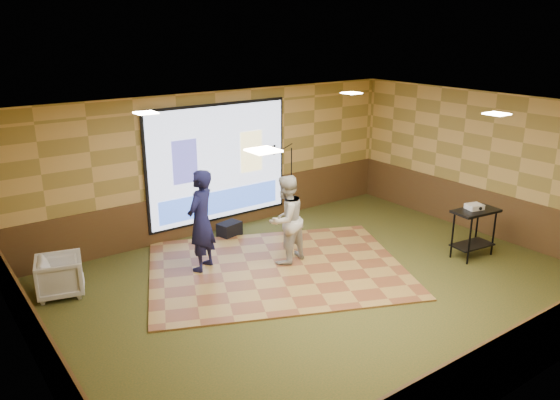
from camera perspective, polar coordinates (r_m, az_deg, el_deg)
ground at (r=9.49m, az=4.41°, el=-9.11°), size 9.00×9.00×0.00m
room_shell at (r=8.74m, az=4.73°, el=3.21°), size 9.04×7.04×3.02m
wainscot_back at (r=11.95m, az=-6.33°, el=-0.87°), size 9.00×0.04×0.95m
wainscot_front at (r=7.33m, az=22.95°, el=-15.20°), size 9.00×0.04×0.95m
wainscot_left at (r=7.54m, az=-23.49°, el=-14.28°), size 0.04×7.00×0.95m
wainscot_right at (r=12.48m, az=20.41°, el=-1.11°), size 0.04×7.00×0.95m
projector_screen at (r=11.64m, az=-6.39°, el=3.74°), size 3.32×0.06×2.52m
downlight_nw at (r=8.95m, az=-13.85°, el=8.83°), size 0.32×0.32×0.02m
downlight_ne at (r=11.34m, az=7.48°, el=11.02°), size 0.32×0.32×0.02m
downlight_sw at (r=6.07m, az=-1.75°, el=5.20°), size 0.32×0.32×0.02m
downlight_se at (r=9.24m, az=21.70°, el=8.36°), size 0.32×0.32×0.02m
dance_floor at (r=10.12m, az=-0.33°, el=-7.16°), size 5.60×5.04×0.03m
player_left at (r=9.83m, az=-8.25°, el=-2.14°), size 0.81×0.75×1.86m
player_right at (r=10.05m, az=0.61°, el=-2.05°), size 0.94×0.80×1.68m
av_table at (r=11.07m, az=19.65°, el=-2.39°), size 0.90×0.47×0.95m
projector at (r=10.99m, az=19.65°, el=-0.66°), size 0.35×0.31×0.10m
mic_stand at (r=12.49m, az=0.97°, el=0.15°), size 0.71×0.29×1.80m
banquet_chair at (r=9.80m, az=-21.98°, el=-7.37°), size 0.90×0.88×0.67m
duffel_bag at (r=11.64m, az=-5.30°, el=-3.07°), size 0.55×0.43×0.30m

